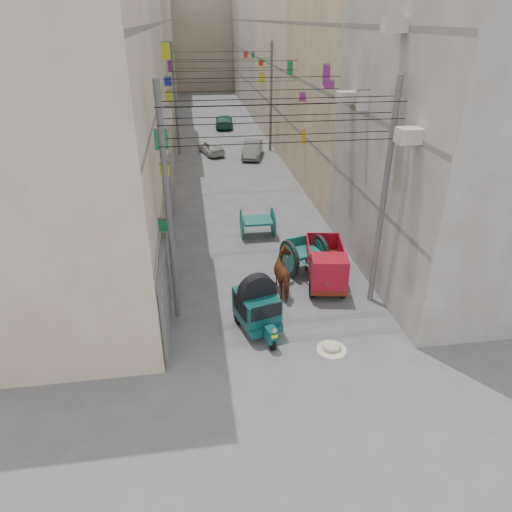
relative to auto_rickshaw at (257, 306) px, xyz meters
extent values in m
plane|color=#4B4B4E|center=(0.92, -4.76, -0.95)|extent=(140.00, 140.00, 0.00)
cube|color=beige|center=(-7.08, 3.24, 5.55)|extent=(8.00, 10.00, 13.00)
cube|color=#68635C|center=(-3.20, 3.24, 2.25)|extent=(0.25, 9.80, 0.18)
cube|color=#68635C|center=(-3.20, 3.24, 5.25)|extent=(0.25, 9.80, 0.18)
cube|color=#68635C|center=(-3.20, 3.24, 8.25)|extent=(0.25, 9.80, 0.18)
cube|color=#A59B8D|center=(-7.08, 14.24, 5.05)|extent=(8.00, 12.00, 12.00)
cube|color=#68635C|center=(-3.20, 14.24, 2.25)|extent=(0.25, 11.76, 0.18)
cube|color=#68635C|center=(-3.20, 14.24, 5.25)|extent=(0.25, 11.76, 0.18)
cube|color=#68635C|center=(-3.20, 14.24, 8.25)|extent=(0.25, 11.76, 0.18)
cube|color=gray|center=(-7.08, 27.24, 6.05)|extent=(8.00, 14.00, 14.00)
cube|color=#68635C|center=(-3.20, 27.24, 2.25)|extent=(0.25, 13.72, 0.18)
cube|color=#68635C|center=(-3.20, 27.24, 5.25)|extent=(0.25, 13.72, 0.18)
cube|color=#68635C|center=(-3.20, 27.24, 8.25)|extent=(0.25, 13.72, 0.18)
cube|color=#ADA6A1|center=(-7.08, 41.24, 4.95)|extent=(8.00, 14.00, 11.80)
cube|color=#68635C|center=(-3.20, 41.24, 2.25)|extent=(0.25, 13.72, 0.18)
cube|color=#68635C|center=(-3.20, 41.24, 5.25)|extent=(0.25, 13.72, 0.18)
cube|color=#68635C|center=(-3.20, 41.24, 8.25)|extent=(0.25, 13.72, 0.18)
cube|color=#C5B489|center=(-7.08, 54.24, 5.80)|extent=(8.00, 12.00, 13.50)
cube|color=#68635C|center=(-3.20, 54.24, 2.25)|extent=(0.25, 11.76, 0.18)
cube|color=#68635C|center=(-3.20, 54.24, 5.25)|extent=(0.25, 11.76, 0.18)
cube|color=#68635C|center=(-3.20, 54.24, 8.25)|extent=(0.25, 11.76, 0.18)
cube|color=#ADA6A1|center=(8.92, 3.24, 5.55)|extent=(8.00, 10.00, 13.00)
cube|color=#68635C|center=(5.04, 3.24, 2.25)|extent=(0.25, 9.80, 0.18)
cube|color=#68635C|center=(5.04, 3.24, 5.25)|extent=(0.25, 9.80, 0.18)
cube|color=#68635C|center=(5.04, 3.24, 8.25)|extent=(0.25, 9.80, 0.18)
cube|color=#C5B489|center=(8.92, 14.24, 5.05)|extent=(8.00, 12.00, 12.00)
cube|color=#68635C|center=(5.04, 14.24, 2.25)|extent=(0.25, 11.76, 0.18)
cube|color=#68635C|center=(5.04, 14.24, 5.25)|extent=(0.25, 11.76, 0.18)
cube|color=#68635C|center=(5.04, 14.24, 8.25)|extent=(0.25, 11.76, 0.18)
cube|color=beige|center=(8.92, 27.24, 6.05)|extent=(8.00, 14.00, 14.00)
cube|color=#68635C|center=(5.04, 27.24, 2.25)|extent=(0.25, 13.72, 0.18)
cube|color=#68635C|center=(5.04, 27.24, 5.25)|extent=(0.25, 13.72, 0.18)
cube|color=#68635C|center=(5.04, 27.24, 8.25)|extent=(0.25, 13.72, 0.18)
cube|color=#A59B8D|center=(8.92, 41.24, 4.95)|extent=(8.00, 14.00, 11.80)
cube|color=#68635C|center=(5.04, 41.24, 2.25)|extent=(0.25, 13.72, 0.18)
cube|color=#68635C|center=(5.04, 41.24, 5.25)|extent=(0.25, 13.72, 0.18)
cube|color=#68635C|center=(5.04, 41.24, 8.25)|extent=(0.25, 13.72, 0.18)
cube|color=gray|center=(8.92, 54.24, 5.80)|extent=(8.00, 12.00, 13.50)
cube|color=#68635C|center=(5.04, 54.24, 2.25)|extent=(0.25, 11.76, 0.18)
cube|color=#68635C|center=(5.04, 54.24, 5.25)|extent=(0.25, 11.76, 0.18)
cube|color=#68635C|center=(5.04, 54.24, 8.25)|extent=(0.25, 11.76, 0.18)
cube|color=gray|center=(0.92, 61.24, 5.55)|extent=(22.00, 10.00, 13.00)
cube|color=#535459|center=(-3.00, 0.04, 0.35)|extent=(0.12, 3.00, 2.60)
cube|color=#545456|center=(-2.98, 0.04, 1.80)|extent=(0.18, 3.20, 0.25)
cube|color=#535459|center=(-3.00, 3.74, 0.35)|extent=(0.12, 3.00, 2.60)
cube|color=#545456|center=(-2.98, 3.74, 1.80)|extent=(0.18, 3.20, 0.25)
cube|color=#535459|center=(-3.00, 7.44, 0.35)|extent=(0.12, 3.00, 2.60)
cube|color=#545456|center=(-2.98, 7.44, 1.80)|extent=(0.18, 3.20, 0.25)
cube|color=#535459|center=(-3.00, 11.24, 0.35)|extent=(0.12, 3.00, 2.60)
cube|color=#545456|center=(-2.98, 11.24, 1.80)|extent=(0.18, 3.20, 0.25)
cube|color=red|center=(4.73, 29.52, 5.03)|extent=(0.38, 0.08, 0.41)
cube|color=gold|center=(-2.95, 36.85, 2.67)|extent=(0.27, 0.08, 0.71)
cube|color=#167A3F|center=(-2.86, 1.67, 2.40)|extent=(0.44, 0.08, 0.42)
cube|color=#BABABA|center=(-2.86, 11.04, 4.22)|extent=(0.45, 0.08, 0.84)
cube|color=red|center=(4.71, 40.12, 4.96)|extent=(0.41, 0.08, 0.59)
cube|color=#BCC415|center=(-2.89, 5.01, 3.29)|extent=(0.38, 0.08, 0.44)
cube|color=#BCC415|center=(4.70, 28.78, 3.90)|extent=(0.43, 0.08, 0.72)
cube|color=#167A3F|center=(4.77, 34.86, 5.29)|extent=(0.28, 0.08, 0.44)
cube|color=#BCC415|center=(-2.84, 15.25, 6.90)|extent=(0.48, 0.08, 0.84)
cube|color=gold|center=(-2.93, 33.31, 2.71)|extent=(0.31, 0.08, 0.44)
cube|color=#832588|center=(4.74, 14.26, 4.46)|extent=(0.35, 0.08, 0.45)
cube|color=#167A3F|center=(4.75, 17.89, 5.69)|extent=(0.34, 0.08, 0.79)
cube|color=#BABABA|center=(-2.94, 7.26, 3.54)|extent=(0.28, 0.08, 0.52)
cube|color=#832588|center=(-2.95, 24.86, 5.31)|extent=(0.28, 0.08, 0.74)
cube|color=gold|center=(4.79, 13.75, 2.27)|extent=(0.26, 0.08, 0.80)
cube|color=gold|center=(4.75, 4.61, 5.74)|extent=(0.34, 0.08, 0.55)
cube|color=#167A3F|center=(-2.85, 3.79, 4.72)|extent=(0.47, 0.08, 0.67)
cube|color=#1721A6|center=(-2.88, 16.39, 5.18)|extent=(0.40, 0.08, 0.47)
cube|color=#BCC415|center=(-2.92, 16.91, 4.29)|extent=(0.32, 0.08, 0.55)
cube|color=#832588|center=(4.68, 8.98, 5.77)|extent=(0.47, 0.08, 0.35)
cube|color=#832588|center=(4.76, 9.82, 6.12)|extent=(0.32, 0.08, 0.89)
cube|color=#BABABA|center=(4.70, 4.53, 5.77)|extent=(0.44, 0.08, 0.69)
cube|color=#832588|center=(-3.14, 1.24, 2.05)|extent=(0.10, 3.20, 0.80)
cube|color=#0C868D|center=(-3.14, 10.24, 2.05)|extent=(0.10, 3.20, 0.80)
cube|color=red|center=(-3.14, 22.24, 2.05)|extent=(0.10, 3.20, 0.80)
cube|color=#BCC415|center=(-3.14, 34.24, 2.05)|extent=(0.10, 3.20, 0.80)
cube|color=#BABABA|center=(4.98, 1.24, 2.05)|extent=(0.10, 3.20, 0.80)
cube|color=#832588|center=(4.98, 10.24, 2.05)|extent=(0.10, 3.20, 0.80)
cube|color=red|center=(4.98, 22.24, 2.05)|extent=(0.10, 3.20, 0.80)
cube|color=#167A3F|center=(4.98, 34.24, 2.05)|extent=(0.10, 3.20, 0.80)
cube|color=#B1AB9F|center=(4.57, 0.24, 5.45)|extent=(0.70, 0.55, 0.45)
cube|color=#B1AB9F|center=(4.57, 6.24, 5.65)|extent=(0.70, 0.55, 0.45)
cube|color=#B1AB9F|center=(4.57, 2.24, 8.35)|extent=(0.70, 0.55, 0.45)
cylinder|color=#545456|center=(-2.68, 1.24, 3.05)|extent=(0.20, 0.20, 8.00)
cylinder|color=#545456|center=(4.52, 1.24, 3.05)|extent=(0.20, 0.20, 8.00)
cylinder|color=#545456|center=(-2.68, 23.24, 3.05)|extent=(0.20, 0.20, 8.00)
cylinder|color=#545456|center=(4.52, 23.24, 3.05)|extent=(0.20, 0.20, 8.00)
cylinder|color=black|center=(0.92, 0.74, 5.25)|extent=(7.40, 0.02, 0.02)
cylinder|color=black|center=(0.92, 0.74, 5.85)|extent=(7.40, 0.02, 0.02)
cylinder|color=black|center=(0.92, 0.74, 6.35)|extent=(7.40, 0.02, 0.02)
cylinder|color=black|center=(0.92, 1.74, 5.25)|extent=(7.40, 0.02, 0.02)
cylinder|color=black|center=(0.92, 1.74, 5.85)|extent=(7.40, 0.02, 0.02)
cylinder|color=black|center=(0.92, 1.74, 6.35)|extent=(7.40, 0.02, 0.02)
cylinder|color=black|center=(0.92, 7.24, 5.25)|extent=(7.40, 0.02, 0.02)
cylinder|color=black|center=(0.92, 7.24, 5.85)|extent=(7.40, 0.02, 0.02)
cylinder|color=black|center=(0.92, 7.24, 6.35)|extent=(7.40, 0.02, 0.02)
cylinder|color=black|center=(0.92, 15.24, 5.25)|extent=(7.40, 0.02, 0.02)
cylinder|color=black|center=(0.92, 15.24, 5.85)|extent=(7.40, 0.02, 0.02)
cylinder|color=black|center=(0.92, 15.24, 6.35)|extent=(7.40, 0.02, 0.02)
cylinder|color=black|center=(0.92, 23.24, 5.25)|extent=(7.40, 0.02, 0.02)
cylinder|color=black|center=(0.92, 23.24, 5.85)|extent=(7.40, 0.02, 0.02)
cylinder|color=black|center=(0.92, 23.24, 6.35)|extent=(7.40, 0.02, 0.02)
cylinder|color=black|center=(0.30, -1.13, -0.70)|extent=(0.24, 0.52, 0.51)
cylinder|color=black|center=(-0.63, 0.41, -0.70)|extent=(0.24, 0.52, 0.51)
cylinder|color=black|center=(0.34, 0.67, -0.70)|extent=(0.24, 0.52, 0.51)
cube|color=#0B3E3C|center=(0.00, 0.01, -0.52)|extent=(1.55, 1.96, 0.25)
cube|color=#0B3E3C|center=(0.29, -1.09, -0.41)|extent=(0.41, 0.48, 0.50)
cylinder|color=silver|center=(0.35, -1.29, -0.09)|extent=(0.17, 0.09, 0.16)
cube|color=yellow|center=(0.35, -1.31, -0.32)|extent=(0.20, 0.08, 0.11)
cube|color=#0B3E3C|center=(-0.01, 0.05, 0.00)|extent=(1.54, 1.80, 0.86)
cube|color=black|center=(0.19, -0.71, 0.23)|extent=(1.02, 0.32, 0.50)
cube|color=black|center=(-0.59, -0.10, 0.09)|extent=(0.32, 1.06, 0.59)
cube|color=black|center=(0.57, 0.21, 0.09)|extent=(0.32, 1.06, 0.59)
cube|color=silver|center=(0.20, -0.74, -0.45)|extent=(1.11, 0.34, 0.05)
cylinder|color=black|center=(1.85, 3.54, -0.20)|extent=(0.55, 1.49, 1.50)
cylinder|color=#145952|center=(1.85, 3.54, -0.20)|extent=(0.48, 1.18, 1.17)
cylinder|color=#545456|center=(1.85, 3.54, -0.20)|extent=(0.28, 0.25, 0.19)
cylinder|color=black|center=(3.20, 3.91, -0.20)|extent=(0.55, 1.49, 1.50)
cylinder|color=#145952|center=(3.20, 3.91, -0.20)|extent=(0.48, 1.18, 1.17)
cylinder|color=#545456|center=(3.20, 3.91, -0.20)|extent=(0.28, 0.25, 0.19)
cylinder|color=#545456|center=(2.53, 3.73, -0.20)|extent=(1.42, 0.46, 0.09)
cube|color=#145952|center=(2.53, 3.73, -0.01)|extent=(1.40, 1.44, 0.11)
cube|color=#145952|center=(2.39, 4.24, 0.23)|extent=(1.11, 0.38, 0.38)
cylinder|color=#145952|center=(2.46, 2.32, -0.09)|extent=(0.72, 2.41, 0.08)
cylinder|color=#145952|center=(3.29, 2.54, -0.09)|extent=(0.72, 2.41, 0.08)
cylinder|color=black|center=(2.36, 1.75, -0.65)|extent=(0.27, 0.63, 0.61)
cylinder|color=black|center=(2.70, 3.73, -0.65)|extent=(0.27, 0.63, 0.61)
cylinder|color=black|center=(3.53, 1.54, -0.65)|extent=(0.27, 0.63, 0.61)
cylinder|color=black|center=(3.88, 3.53, -0.65)|extent=(0.27, 0.63, 0.61)
cube|color=#5D170D|center=(3.12, 2.64, -0.45)|extent=(1.83, 3.21, 0.32)
cube|color=maroon|center=(2.94, 1.60, 0.19)|extent=(1.48, 1.18, 1.15)
cube|color=black|center=(2.86, 1.17, 0.29)|extent=(1.18, 0.26, 0.50)
cube|color=#5D170D|center=(3.20, 3.14, -0.20)|extent=(1.70, 2.22, 0.11)
cube|color=maroon|center=(2.54, 3.25, 0.19)|extent=(0.40, 2.00, 0.78)
cube|color=maroon|center=(3.86, 3.02, 0.19)|extent=(0.40, 2.00, 0.78)
cube|color=maroon|center=(3.37, 4.11, 0.19)|extent=(1.37, 0.29, 0.78)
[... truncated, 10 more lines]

